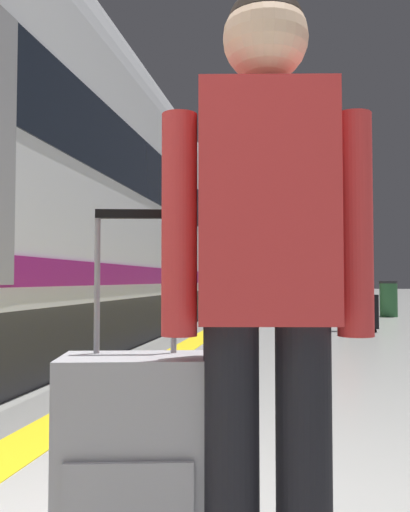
{
  "coord_description": "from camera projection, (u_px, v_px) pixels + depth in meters",
  "views": [
    {
      "loc": [
        0.81,
        -0.82,
        0.93
      ],
      "look_at": [
        -0.45,
        6.75,
        1.28
      ],
      "focal_mm": 38.08,
      "sensor_mm": 36.0,
      "label": 1
    }
  ],
  "objects": [
    {
      "name": "rolling_suitcase_foreground",
      "position": [
        133.0,
        488.0,
        1.4
      ],
      "size": [
        0.42,
        0.3,
        1.13
      ],
      "color": "#9E9EA3",
      "rests_on": "ground"
    },
    {
      "name": "suitcase_mid",
      "position": [
        366.0,
        312.0,
        9.74
      ],
      "size": [
        0.44,
        0.36,
        0.67
      ],
      "color": "black",
      "rests_on": "ground"
    },
    {
      "name": "suitcase_near",
      "position": [
        364.0,
        305.0,
        14.03
      ],
      "size": [
        0.4,
        0.27,
        0.54
      ],
      "color": "#596038",
      "rests_on": "ground"
    },
    {
      "name": "passenger_near",
      "position": [
        351.0,
        278.0,
        14.28
      ],
      "size": [
        0.53,
        0.22,
        1.71
      ],
      "color": "brown",
      "rests_on": "ground"
    },
    {
      "name": "waste_bin",
      "position": [
        389.0,
        299.0,
        13.85
      ],
      "size": [
        0.46,
        0.46,
        0.91
      ],
      "color": "#2D6638",
      "rests_on": "ground"
    },
    {
      "name": "safety_line_strip",
      "position": [
        219.0,
        327.0,
        10.87
      ],
      "size": [
        0.36,
        80.0,
        0.01
      ],
      "primitive_type": "cube",
      "color": "yellow",
      "rests_on": "ground"
    },
    {
      "name": "passenger_mid",
      "position": [
        346.0,
        281.0,
        10.04
      ],
      "size": [
        0.49,
        0.24,
        1.59
      ],
      "color": "black",
      "rests_on": "ground"
    },
    {
      "name": "passenger_far",
      "position": [
        299.0,
        280.0,
        20.16
      ],
      "size": [
        0.5,
        0.26,
        1.62
      ],
      "color": "black",
      "rests_on": "ground"
    },
    {
      "name": "traveller_foreground",
      "position": [
        267.0,
        266.0,
        1.35
      ],
      "size": [
        0.52,
        0.25,
        1.67
      ],
      "color": "black",
      "rests_on": "ground"
    },
    {
      "name": "suitcase_far",
      "position": [
        308.0,
        296.0,
        19.93
      ],
      "size": [
        0.43,
        0.34,
        1.01
      ],
      "color": "#19234C",
      "rests_on": "ground"
    },
    {
      "name": "high_speed_train",
      "position": [
        52.0,
        174.0,
        8.01
      ],
      "size": [
        2.94,
        27.13,
        4.97
      ],
      "color": "#38383D",
      "rests_on": "ground"
    },
    {
      "name": "tactile_edge_band",
      "position": [
        205.0,
        326.0,
        10.92
      ],
      "size": [
        0.52,
        80.0,
        0.01
      ],
      "primitive_type": "cube",
      "color": "slate",
      "rests_on": "ground"
    }
  ]
}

